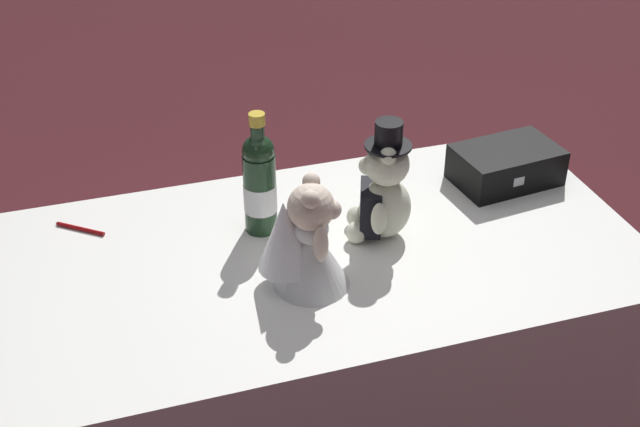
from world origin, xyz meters
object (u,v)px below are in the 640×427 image
teddy_bear_groom (382,192)px  champagne_bottle (260,182)px  teddy_bear_bride (304,241)px  gift_case_black (506,165)px  signing_pen (79,228)px

teddy_bear_groom → champagne_bottle: champagne_bottle is taller
teddy_bear_bride → champagne_bottle: bearing=98.8°
teddy_bear_groom → gift_case_black: bearing=18.7°
teddy_bear_groom → teddy_bear_bride: size_ratio=1.16×
teddy_bear_groom → champagne_bottle: bearing=157.7°
teddy_bear_bride → teddy_bear_groom: bearing=29.9°
signing_pen → gift_case_black: bearing=-5.2°
gift_case_black → champagne_bottle: bearing=-177.6°
teddy_bear_groom → signing_pen: teddy_bear_groom is taller
signing_pen → gift_case_black: size_ratio=0.41×
teddy_bear_groom → champagne_bottle: (-0.26, 0.11, 0.01)m
signing_pen → gift_case_black: (1.06, -0.10, 0.04)m
teddy_bear_bride → signing_pen: size_ratio=2.26×
signing_pen → teddy_bear_groom: bearing=-18.9°
champagne_bottle → teddy_bear_groom: bearing=-22.3°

